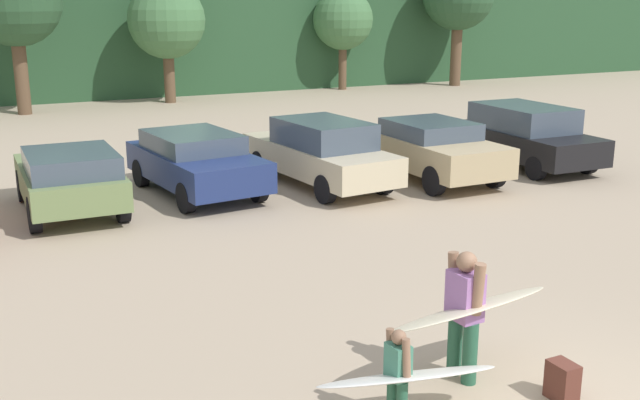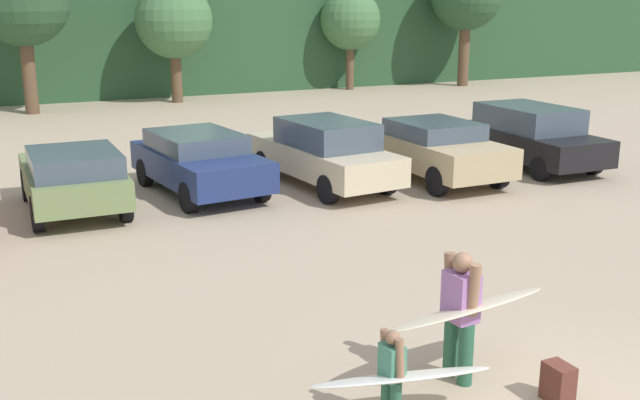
{
  "view_description": "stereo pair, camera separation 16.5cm",
  "coord_description": "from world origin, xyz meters",
  "px_view_note": "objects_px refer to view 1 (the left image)",
  "views": [
    {
      "loc": [
        -5.95,
        -5.32,
        4.38
      ],
      "look_at": [
        -0.65,
        5.34,
        1.21
      ],
      "focal_mm": 42.35,
      "sensor_mm": 36.0,
      "label": 1
    },
    {
      "loc": [
        -5.81,
        -5.4,
        4.38
      ],
      "look_at": [
        -0.65,
        5.34,
        1.21
      ],
      "focal_mm": 42.35,
      "sensor_mm": 36.0,
      "label": 2
    }
  ],
  "objects_px": {
    "parked_car_olive_green": "(70,177)",
    "parked_car_navy": "(196,161)",
    "surfboard_white": "(408,377)",
    "person_child": "(398,370)",
    "parked_car_champagne": "(320,152)",
    "parked_car_tan": "(430,148)",
    "person_adult": "(464,308)",
    "backpack_dropped": "(562,381)",
    "surfboard_cream": "(472,308)",
    "parked_car_black": "(525,135)"
  },
  "relations": [
    {
      "from": "surfboard_white",
      "to": "person_child",
      "type": "bearing_deg",
      "value": -2.05
    },
    {
      "from": "parked_car_navy",
      "to": "parked_car_tan",
      "type": "height_order",
      "value": "parked_car_tan"
    },
    {
      "from": "parked_car_tan",
      "to": "surfboard_white",
      "type": "bearing_deg",
      "value": 144.5
    },
    {
      "from": "parked_car_tan",
      "to": "parked_car_champagne",
      "type": "bearing_deg",
      "value": 77.56
    },
    {
      "from": "backpack_dropped",
      "to": "parked_car_black",
      "type": "bearing_deg",
      "value": 50.85
    },
    {
      "from": "backpack_dropped",
      "to": "parked_car_champagne",
      "type": "bearing_deg",
      "value": 78.5
    },
    {
      "from": "person_child",
      "to": "backpack_dropped",
      "type": "height_order",
      "value": "person_child"
    },
    {
      "from": "person_child",
      "to": "surfboard_white",
      "type": "relative_size",
      "value": 0.51
    },
    {
      "from": "person_adult",
      "to": "person_child",
      "type": "distance_m",
      "value": 1.33
    },
    {
      "from": "surfboard_white",
      "to": "person_adult",
      "type": "bearing_deg",
      "value": -142.51
    },
    {
      "from": "parked_car_navy",
      "to": "backpack_dropped",
      "type": "distance_m",
      "value": 10.98
    },
    {
      "from": "parked_car_olive_green",
      "to": "surfboard_white",
      "type": "xyz_separation_m",
      "value": [
        1.9,
        -10.08,
        -0.26
      ]
    },
    {
      "from": "parked_car_navy",
      "to": "parked_car_black",
      "type": "height_order",
      "value": "parked_car_black"
    },
    {
      "from": "person_adult",
      "to": "surfboard_white",
      "type": "height_order",
      "value": "person_adult"
    },
    {
      "from": "parked_car_olive_green",
      "to": "backpack_dropped",
      "type": "height_order",
      "value": "parked_car_olive_green"
    },
    {
      "from": "person_child",
      "to": "surfboard_cream",
      "type": "relative_size",
      "value": 0.43
    },
    {
      "from": "parked_car_champagne",
      "to": "person_adult",
      "type": "distance_m",
      "value": 9.87
    },
    {
      "from": "parked_car_navy",
      "to": "backpack_dropped",
      "type": "bearing_deg",
      "value": 178.45
    },
    {
      "from": "parked_car_navy",
      "to": "parked_car_tan",
      "type": "relative_size",
      "value": 1.01
    },
    {
      "from": "backpack_dropped",
      "to": "parked_car_navy",
      "type": "bearing_deg",
      "value": 94.34
    },
    {
      "from": "parked_car_olive_green",
      "to": "person_adult",
      "type": "distance_m",
      "value": 10.04
    },
    {
      "from": "parked_car_olive_green",
      "to": "parked_car_champagne",
      "type": "relative_size",
      "value": 0.81
    },
    {
      "from": "parked_car_olive_green",
      "to": "parked_car_navy",
      "type": "relative_size",
      "value": 0.9
    },
    {
      "from": "parked_car_tan",
      "to": "person_child",
      "type": "xyz_separation_m",
      "value": [
        -6.8,
        -9.31,
        -0.2
      ]
    },
    {
      "from": "parked_car_champagne",
      "to": "backpack_dropped",
      "type": "bearing_deg",
      "value": 163.59
    },
    {
      "from": "parked_car_tan",
      "to": "parked_car_black",
      "type": "distance_m",
      "value": 3.22
    },
    {
      "from": "person_adult",
      "to": "person_child",
      "type": "bearing_deg",
      "value": 18.26
    },
    {
      "from": "surfboard_cream",
      "to": "surfboard_white",
      "type": "distance_m",
      "value": 1.32
    },
    {
      "from": "person_adult",
      "to": "parked_car_tan",
      "type": "bearing_deg",
      "value": -125.56
    },
    {
      "from": "parked_car_tan",
      "to": "person_child",
      "type": "distance_m",
      "value": 11.53
    },
    {
      "from": "parked_car_champagne",
      "to": "person_child",
      "type": "height_order",
      "value": "parked_car_champagne"
    },
    {
      "from": "parked_car_navy",
      "to": "surfboard_white",
      "type": "distance_m",
      "value": 10.57
    },
    {
      "from": "person_child",
      "to": "surfboard_cream",
      "type": "xyz_separation_m",
      "value": [
        1.28,
        0.43,
        0.3
      ]
    },
    {
      "from": "backpack_dropped",
      "to": "surfboard_white",
      "type": "bearing_deg",
      "value": 167.11
    },
    {
      "from": "parked_car_olive_green",
      "to": "parked_car_black",
      "type": "distance_m",
      "value": 11.82
    },
    {
      "from": "parked_car_black",
      "to": "surfboard_cream",
      "type": "bearing_deg",
      "value": 137.53
    },
    {
      "from": "parked_car_tan",
      "to": "person_adult",
      "type": "bearing_deg",
      "value": 147.78
    },
    {
      "from": "backpack_dropped",
      "to": "surfboard_cream",
      "type": "bearing_deg",
      "value": 126.01
    },
    {
      "from": "parked_car_black",
      "to": "surfboard_white",
      "type": "height_order",
      "value": "parked_car_black"
    },
    {
      "from": "parked_car_champagne",
      "to": "parked_car_tan",
      "type": "relative_size",
      "value": 1.12
    },
    {
      "from": "person_child",
      "to": "backpack_dropped",
      "type": "relative_size",
      "value": 2.36
    },
    {
      "from": "parked_car_black",
      "to": "person_child",
      "type": "bearing_deg",
      "value": 134.94
    },
    {
      "from": "surfboard_cream",
      "to": "person_child",
      "type": "bearing_deg",
      "value": 10.65
    },
    {
      "from": "parked_car_olive_green",
      "to": "person_child",
      "type": "distance_m",
      "value": 10.22
    },
    {
      "from": "parked_car_olive_green",
      "to": "parked_car_black",
      "type": "relative_size",
      "value": 0.89
    },
    {
      "from": "parked_car_black",
      "to": "surfboard_cream",
      "type": "xyz_separation_m",
      "value": [
        -8.73,
        -9.07,
        0.05
      ]
    },
    {
      "from": "surfboard_white",
      "to": "backpack_dropped",
      "type": "distance_m",
      "value": 1.88
    },
    {
      "from": "parked_car_olive_green",
      "to": "surfboard_cream",
      "type": "bearing_deg",
      "value": -161.26
    },
    {
      "from": "surfboard_white",
      "to": "surfboard_cream",
      "type": "bearing_deg",
      "value": -145.76
    },
    {
      "from": "person_adult",
      "to": "person_child",
      "type": "height_order",
      "value": "person_adult"
    }
  ]
}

